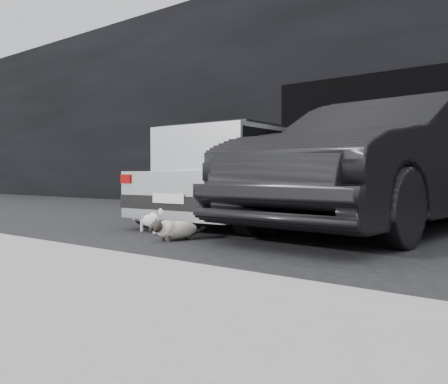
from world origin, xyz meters
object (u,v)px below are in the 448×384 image
Objects in this scene: cat_siamese at (174,230)px; cat_white at (154,217)px; silver_hatchback at (250,172)px; second_car at (388,163)px.

cat_white is (-0.68, 0.37, 0.07)m from cat_siamese.
second_car reaches higher than silver_hatchback.
silver_hatchback is at bearing -176.73° from cat_white.
cat_white is at bearing -131.96° from second_car.
cat_siamese is at bearing 75.09° from cat_white.
cat_siamese is at bearing -80.73° from silver_hatchback.
second_car is at bearing 147.12° from cat_white.
silver_hatchback is 0.72× the size of second_car.
second_car is (1.83, 0.41, 0.11)m from silver_hatchback.
cat_siamese is 0.92× the size of cat_white.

